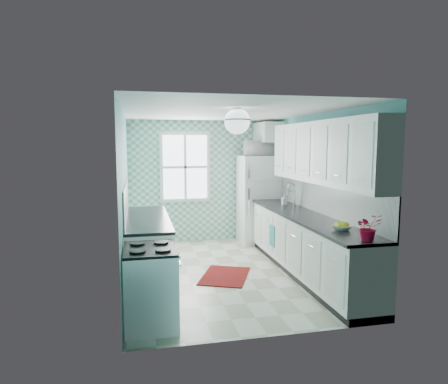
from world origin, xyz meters
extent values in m
cube|color=silver|center=(0.00, 0.00, -0.01)|extent=(3.00, 4.40, 0.02)
cube|color=white|center=(0.00, 0.00, 2.51)|extent=(3.00, 4.40, 0.02)
cube|color=#55ADAA|center=(0.00, 2.21, 1.25)|extent=(3.00, 0.02, 2.50)
cube|color=#55ADAA|center=(0.00, -2.21, 1.25)|extent=(3.00, 0.02, 2.50)
cube|color=#55ADAA|center=(-1.51, 0.00, 1.25)|extent=(0.02, 4.40, 2.50)
cube|color=#55ADAA|center=(1.51, 0.00, 1.25)|extent=(0.02, 4.40, 2.50)
cube|color=#5EB594|center=(0.00, 2.19, 1.25)|extent=(3.00, 0.01, 2.50)
cube|color=white|center=(-0.35, 2.17, 1.55)|extent=(1.04, 0.05, 1.44)
cube|color=white|center=(-0.35, 2.15, 1.55)|extent=(0.90, 0.02, 1.30)
cube|color=white|center=(1.49, -0.40, 1.20)|extent=(0.02, 3.60, 0.51)
cube|color=white|center=(-1.49, -0.07, 1.20)|extent=(0.02, 2.15, 0.51)
cube|color=white|center=(1.33, -0.60, 1.90)|extent=(0.33, 3.20, 0.90)
cube|color=white|center=(1.30, 1.83, 2.25)|extent=(0.40, 0.74, 0.40)
cylinder|color=silver|center=(0.00, -0.80, 2.48)|extent=(0.14, 0.14, 0.04)
cylinder|color=silver|center=(0.00, -0.80, 2.41)|extent=(0.02, 0.02, 0.12)
sphere|color=white|center=(0.00, -0.80, 2.32)|extent=(0.34, 0.34, 0.34)
cube|color=white|center=(1.20, -0.40, 0.45)|extent=(0.60, 3.60, 0.90)
cube|color=black|center=(1.19, -0.40, 0.92)|extent=(0.63, 3.60, 0.04)
cube|color=white|center=(-1.20, -0.07, 0.45)|extent=(0.60, 2.15, 0.90)
cube|color=black|center=(-1.19, -0.07, 0.92)|extent=(0.63, 2.15, 0.04)
cube|color=silver|center=(1.11, 1.78, 0.89)|extent=(0.78, 0.74, 1.79)
cube|color=silver|center=(1.11, 1.41, 1.30)|extent=(0.76, 0.01, 0.02)
cube|color=silver|center=(0.79, 1.40, 1.52)|extent=(0.03, 0.03, 0.30)
cube|color=silver|center=(0.79, 1.40, 0.89)|extent=(0.03, 0.03, 0.54)
cube|color=white|center=(-1.20, -1.63, 0.44)|extent=(0.57, 0.72, 0.85)
cube|color=black|center=(-1.20, -1.63, 0.87)|extent=(0.57, 0.72, 0.03)
cube|color=black|center=(-0.91, -1.63, 0.50)|extent=(0.01, 0.48, 0.29)
cube|color=silver|center=(1.20, 0.51, 0.92)|extent=(0.50, 0.42, 0.12)
cylinder|color=silver|center=(1.38, 0.51, 1.12)|extent=(0.02, 0.02, 0.30)
torus|color=silver|center=(1.31, 0.51, 1.31)|extent=(0.16, 0.02, 0.16)
cube|color=#650205|center=(-0.04, -0.21, 0.01)|extent=(0.98, 1.13, 0.02)
cube|color=#48ABA9|center=(0.89, 0.28, 0.48)|extent=(0.08, 0.23, 0.36)
imported|color=white|center=(1.20, -1.48, 0.97)|extent=(0.30, 0.30, 0.06)
imported|color=#BC1D37|center=(1.20, -2.07, 1.10)|extent=(0.29, 0.25, 0.31)
imported|color=#92A4AE|center=(1.25, 0.67, 1.03)|extent=(0.09, 0.09, 0.18)
imported|color=white|center=(1.11, 1.78, 1.94)|extent=(0.57, 0.40, 0.31)
camera|label=1|loc=(-1.32, -6.00, 2.02)|focal=32.00mm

